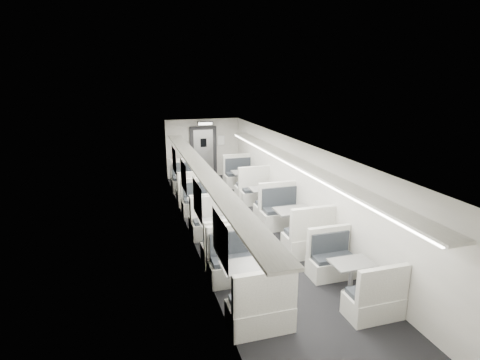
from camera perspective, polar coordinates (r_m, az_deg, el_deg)
room at (r=9.87m, az=1.02°, el=-1.36°), size 3.24×12.24×2.64m
booth_left_a at (r=13.09m, az=-7.69°, el=-0.94°), size 1.07×2.16×1.16m
booth_left_b at (r=10.81m, az=-5.65°, el=-4.59°), size 0.99×2.02×1.08m
booth_left_c at (r=9.18m, az=-3.49°, el=-8.26°), size 1.02×2.06×1.10m
booth_left_d at (r=7.17m, az=0.90°, el=-15.41°), size 1.07×2.17×1.16m
booth_right_a at (r=13.43m, az=0.81°, el=-0.27°), size 1.12×2.27×1.21m
booth_right_b at (r=11.67m, az=3.67°, el=-2.94°), size 1.04×2.10×1.12m
booth_right_c at (r=9.74m, az=8.17°, el=-6.66°), size 1.15×2.33×1.25m
booth_right_d at (r=7.69m, az=16.54°, el=-14.11°), size 0.97×1.96×1.05m
passenger at (r=12.78m, az=-6.16°, el=0.24°), size 0.57×0.43×1.43m
window_a at (r=12.77m, az=-10.00°, el=3.02°), size 0.02×1.18×0.84m
window_b at (r=10.65m, az=-8.60°, el=0.57°), size 0.02×1.18×0.84m
window_c at (r=8.56m, az=-6.50°, el=-3.08°), size 0.02×1.18×0.84m
window_d at (r=6.56m, az=-3.05°, el=-9.02°), size 0.02×1.18×0.84m
luggage_rack_left at (r=9.11m, az=-5.88°, el=1.78°), size 0.46×10.40×0.09m
luggage_rack_right at (r=9.86m, az=8.49°, el=2.75°), size 0.46×10.40×0.09m
vestibule_door at (r=15.51m, az=-5.59°, el=4.22°), size 1.10×0.13×2.10m
exit_sign at (r=14.84m, az=-5.35°, el=8.57°), size 0.62×0.12×0.16m
wall_notice at (r=15.57m, az=-2.90°, el=6.04°), size 0.32×0.02×0.40m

